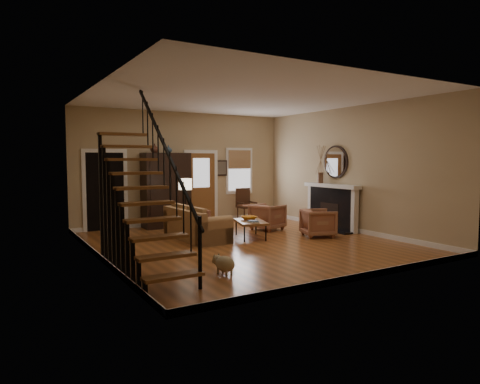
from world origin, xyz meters
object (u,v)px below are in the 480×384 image
armoire (166,190)px  sofa (197,224)px  armchair_left (318,223)px  floor_lamp (185,207)px  side_chair (247,205)px  armchair_right (268,217)px  coffee_table (250,229)px

armoire → sofa: (-0.04, -2.12, -0.68)m
armchair_left → floor_lamp: size_ratio=0.52×
floor_lamp → side_chair: 2.97m
armchair_left → armchair_right: (-0.50, 1.49, 0.01)m
sofa → armchair_right: 2.27m
sofa → side_chair: bearing=34.3°
sofa → side_chair: size_ratio=1.95×
armoire → sofa: armoire is taller
coffee_table → side_chair: (1.39, 2.44, 0.30)m
armchair_left → armchair_right: size_ratio=0.97×
armoire → armchair_left: bearing=-51.0°
armchair_right → armchair_left: bearing=-179.4°
sofa → armchair_left: bearing=-26.3°
armoire → side_chair: size_ratio=2.06×
floor_lamp → side_chair: (2.64, 1.36, -0.21)m
sofa → floor_lamp: bearing=92.3°
armchair_left → side_chair: (-0.16, 3.15, 0.17)m
armchair_right → floor_lamp: size_ratio=0.54×
sofa → side_chair: (2.59, 1.92, 0.14)m
sofa → floor_lamp: (-0.04, 0.56, 0.35)m
armoire → coffee_table: bearing=-66.3°
side_chair → armchair_left: bearing=-87.1°
armoire → floor_lamp: armoire is taller
armoire → side_chair: 2.61m
armoire → armchair_left: 4.36m
floor_lamp → sofa: bearing=-85.5°
armchair_left → floor_lamp: bearing=77.9°
armoire → coffee_table: 3.01m
armoire → sofa: size_ratio=1.06×
sofa → armchair_left: 3.01m
armoire → armchair_right: bearing=-40.0°
armoire → armchair_right: size_ratio=2.70×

